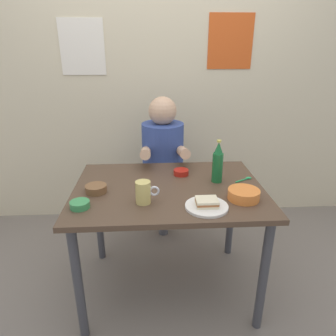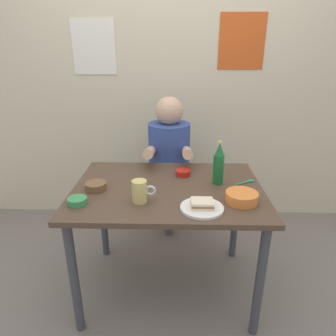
{
  "view_description": "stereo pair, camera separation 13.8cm",
  "coord_description": "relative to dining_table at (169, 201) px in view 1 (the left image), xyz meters",
  "views": [
    {
      "loc": [
        -0.1,
        -1.59,
        1.49
      ],
      "look_at": [
        0.0,
        0.05,
        0.84
      ],
      "focal_mm": 32.17,
      "sensor_mm": 36.0,
      "label": 1
    },
    {
      "loc": [
        0.04,
        -1.59,
        1.49
      ],
      "look_at": [
        0.0,
        0.05,
        0.84
      ],
      "focal_mm": 32.17,
      "sensor_mm": 36.0,
      "label": 2
    }
  ],
  "objects": [
    {
      "name": "sambal_bowl_red",
      "position": [
        0.09,
        0.18,
        0.11
      ],
      "size": [
        0.1,
        0.1,
        0.03
      ],
      "color": "#B21E14",
      "rests_on": "dining_table"
    },
    {
      "name": "stool",
      "position": [
        -0.01,
        0.63,
        -0.3
      ],
      "size": [
        0.34,
        0.34,
        0.45
      ],
      "color": "#4C4C51",
      "rests_on": "ground"
    },
    {
      "name": "sandwich",
      "position": [
        0.18,
        -0.26,
        0.13
      ],
      "size": [
        0.11,
        0.09,
        0.04
      ],
      "color": "beige",
      "rests_on": "plate_orange"
    },
    {
      "name": "dip_bowl_green",
      "position": [
        -0.46,
        -0.22,
        0.11
      ],
      "size": [
        0.1,
        0.1,
        0.03
      ],
      "color": "#388C4C",
      "rests_on": "dining_table"
    },
    {
      "name": "condiment_bowl_brown",
      "position": [
        -0.41,
        -0.04,
        0.12
      ],
      "size": [
        0.12,
        0.12,
        0.04
      ],
      "color": "brown",
      "rests_on": "dining_table"
    },
    {
      "name": "beer_mug",
      "position": [
        -0.14,
        -0.18,
        0.15
      ],
      "size": [
        0.13,
        0.08,
        0.12
      ],
      "color": "#D1BC66",
      "rests_on": "dining_table"
    },
    {
      "name": "person_seated",
      "position": [
        -0.01,
        0.62,
        0.12
      ],
      "size": [
        0.33,
        0.56,
        0.72
      ],
      "color": "#33478C",
      "rests_on": "stool"
    },
    {
      "name": "dining_table",
      "position": [
        0.0,
        0.0,
        0.0
      ],
      "size": [
        1.1,
        0.8,
        0.74
      ],
      "color": "#4C3828",
      "rests_on": "ground"
    },
    {
      "name": "beer_bottle",
      "position": [
        0.3,
        0.06,
        0.21
      ],
      "size": [
        0.06,
        0.06,
        0.26
      ],
      "color": "#19602D",
      "rests_on": "dining_table"
    },
    {
      "name": "soup_bowl_orange",
      "position": [
        0.39,
        -0.17,
        0.12
      ],
      "size": [
        0.17,
        0.17,
        0.05
      ],
      "color": "orange",
      "rests_on": "dining_table"
    },
    {
      "name": "plate_orange",
      "position": [
        0.18,
        -0.26,
        0.1
      ],
      "size": [
        0.22,
        0.22,
        0.01
      ],
      "primitive_type": "cylinder",
      "color": "silver",
      "rests_on": "dining_table"
    },
    {
      "name": "spoon",
      "position": [
        0.49,
        0.08,
        0.1
      ],
      "size": [
        0.12,
        0.07,
        0.01
      ],
      "color": "#26A559",
      "rests_on": "dining_table"
    },
    {
      "name": "wall_back",
      "position": [
        -0.0,
        1.05,
        0.65
      ],
      "size": [
        4.4,
        0.09,
        2.6
      ],
      "color": "beige",
      "rests_on": "ground"
    },
    {
      "name": "ground_plane",
      "position": [
        0.0,
        0.0,
        -0.65
      ],
      "size": [
        6.0,
        6.0,
        0.0
      ],
      "primitive_type": "plane",
      "color": "slate"
    }
  ]
}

